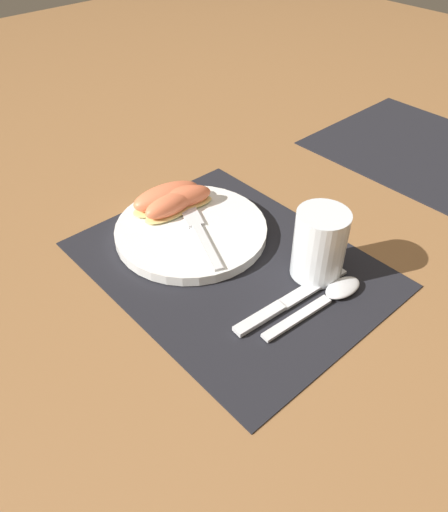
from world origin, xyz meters
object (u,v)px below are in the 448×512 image
(plate, at_px, (193,229))
(spoon, at_px, (331,295))
(citrus_wedge_0, at_px, (182,199))
(citrus_wedge_2, at_px, (170,206))
(juice_glass, at_px, (319,248))
(fork, at_px, (198,229))
(knife, at_px, (290,300))
(citrus_wedge_1, at_px, (167,198))

(plate, bearing_deg, spoon, 11.37)
(spoon, height_order, citrus_wedge_0, citrus_wedge_0)
(citrus_wedge_2, bearing_deg, juice_glass, 18.43)
(plate, distance_m, fork, 0.02)
(juice_glass, xyz_separation_m, fork, (-0.18, -0.08, -0.03))
(citrus_wedge_0, height_order, citrus_wedge_2, citrus_wedge_0)
(knife, height_order, citrus_wedge_2, citrus_wedge_2)
(citrus_wedge_1, bearing_deg, citrus_wedge_0, 44.21)
(plate, relative_size, knife, 1.21)
(knife, relative_size, spoon, 1.13)
(citrus_wedge_1, bearing_deg, citrus_wedge_2, -25.59)
(spoon, xyz_separation_m, citrus_wedge_1, (-0.31, -0.05, 0.03))
(juice_glass, height_order, knife, juice_glass)
(plate, xyz_separation_m, spoon, (0.24, 0.05, -0.00))
(spoon, distance_m, citrus_wedge_1, 0.32)
(citrus_wedge_1, bearing_deg, spoon, 8.34)
(juice_glass, height_order, spoon, juice_glass)
(juice_glass, distance_m, fork, 0.20)
(spoon, distance_m, fork, 0.23)
(spoon, bearing_deg, fork, -167.45)
(knife, bearing_deg, fork, -179.33)
(knife, height_order, spoon, spoon)
(plate, xyz_separation_m, citrus_wedge_0, (-0.05, 0.02, 0.02))
(fork, bearing_deg, spoon, 12.55)
(fork, bearing_deg, citrus_wedge_0, 161.96)
(citrus_wedge_0, xyz_separation_m, citrus_wedge_2, (0.00, -0.03, -0.00))
(knife, bearing_deg, citrus_wedge_0, 175.67)
(juice_glass, bearing_deg, fork, -156.83)
(citrus_wedge_0, bearing_deg, spoon, 5.51)
(plate, height_order, knife, plate)
(plate, bearing_deg, citrus_wedge_2, -172.23)
(citrus_wedge_0, bearing_deg, citrus_wedge_1, -135.79)
(citrus_wedge_1, xyz_separation_m, citrus_wedge_2, (0.02, -0.01, -0.00))
(fork, bearing_deg, knife, 0.67)
(fork, bearing_deg, citrus_wedge_2, -175.67)
(plate, relative_size, spoon, 1.36)
(citrus_wedge_0, distance_m, citrus_wedge_1, 0.02)
(plate, xyz_separation_m, fork, (0.01, -0.00, 0.01))
(citrus_wedge_0, relative_size, citrus_wedge_1, 0.87)
(plate, bearing_deg, knife, 0.07)
(citrus_wedge_0, height_order, citrus_wedge_1, citrus_wedge_1)
(fork, xyz_separation_m, citrus_wedge_1, (-0.09, 0.00, 0.01))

